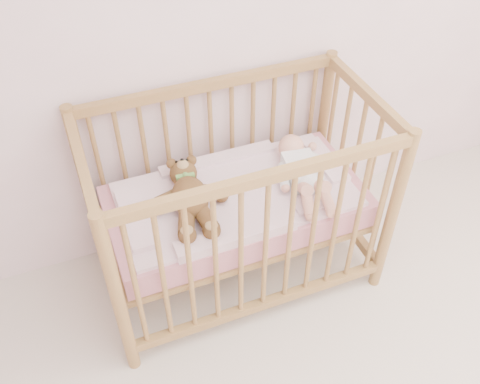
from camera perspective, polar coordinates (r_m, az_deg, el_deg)
name	(u,v)px	position (r m, az deg, el deg)	size (l,w,h in m)	color
crib	(236,204)	(2.58, -0.41, -1.24)	(1.36, 0.76, 1.00)	#9E7843
mattress	(236,206)	(2.59, -0.41, -1.48)	(1.22, 0.62, 0.13)	#D28392
blanket	(236,195)	(2.54, -0.41, -0.27)	(1.10, 0.58, 0.06)	pink
baby	(302,168)	(2.58, 6.61, 2.51)	(0.28, 0.58, 0.14)	white
teddy_bear	(190,196)	(2.41, -5.33, -0.48)	(0.37, 0.52, 0.14)	brown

